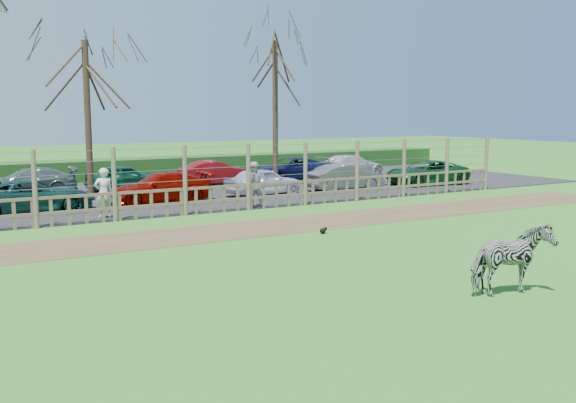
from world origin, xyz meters
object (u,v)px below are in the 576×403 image
tree_mid (86,81)px  car_11 (216,173)px  tree_right (275,78)px  car_5 (345,177)px  zebra (512,260)px  car_3 (161,188)px  car_6 (426,172)px  car_13 (352,166)px  car_4 (263,181)px  car_9 (27,182)px  visitor_b (253,184)px  car_10 (125,177)px  car_12 (290,169)px  crow (323,231)px  visitor_a (104,193)px  car_2 (32,196)px

tree_mid → car_11: tree_mid is taller
tree_right → car_5: (1.97, -3.08, -4.60)m
zebra → tree_right: bearing=-8.4°
tree_mid → zebra: size_ratio=3.99×
car_3 → car_6: (13.64, -0.52, 0.00)m
car_11 → car_13: size_ratio=0.88×
car_4 → car_13: 9.51m
zebra → car_9: bearing=22.6°
car_3 → car_9: 6.54m
car_6 → car_13: 5.32m
visitor_b → car_5: size_ratio=0.47×
car_4 → car_5: (4.09, -0.37, 0.00)m
tree_right → car_6: bearing=-24.7°
car_9 → car_3: bearing=46.3°
zebra → car_9: size_ratio=0.41×
car_3 → car_4: same height
car_10 → car_11: size_ratio=0.97×
tree_right → car_9: size_ratio=1.78×
visitor_b → car_3: visitor_b is taller
car_12 → car_13: same height
car_4 → zebra: bearing=163.9°
car_9 → car_13: same height
visitor_b → car_11: bearing=-89.6°
car_5 → car_9: size_ratio=0.88×
crow → visitor_a: bearing=129.6°
car_6 → car_3: bearing=-87.0°
visitor_a → car_2: bearing=-50.3°
zebra → car_3: 16.13m
crow → car_11: car_11 is taller
zebra → car_11: 20.89m
tree_right → visitor_a: tree_right is taller
car_2 → car_11: bearing=-62.0°
car_9 → car_4: bearing=66.0°
car_5 → car_12: size_ratio=0.84×
car_11 → car_5: bearing=-135.2°
car_10 → car_13: size_ratio=0.85×
car_3 → car_11: same height
car_10 → car_4: bearing=-138.1°
tree_mid → car_5: (10.97, -2.58, -4.23)m
zebra → car_4: bearing=-3.7°
tree_mid → visitor_b: 8.08m
car_5 → car_12: (-0.02, 4.99, 0.00)m
car_2 → car_13: (17.71, 4.87, 0.00)m
car_5 → visitor_a: bearing=103.6°
crow → car_6: (11.56, 8.17, 0.54)m
tree_right → car_11: size_ratio=2.02×
car_10 → zebra: bearing=-177.5°
car_6 → car_10: 14.70m
crow → car_3: 8.95m
crow → car_12: 14.82m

